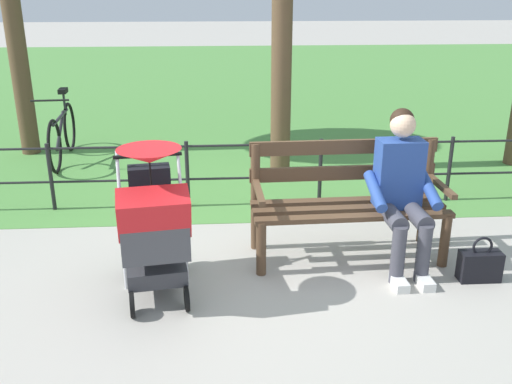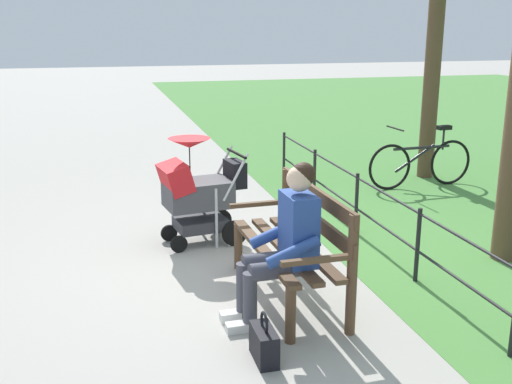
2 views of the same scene
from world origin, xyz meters
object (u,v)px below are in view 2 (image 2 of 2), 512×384
at_px(park_bench, 297,239).
at_px(stroller, 197,190).
at_px(bicycle, 421,162).
at_px(person_on_bench, 285,239).
at_px(handbag, 264,344).

bearing_deg(park_bench, stroller, 21.19).
bearing_deg(bicycle, person_on_bench, 137.98).
relative_size(person_on_bench, bicycle, 0.77).
bearing_deg(stroller, bicycle, -66.22).
bearing_deg(person_on_bench, stroller, 10.94).
distance_m(park_bench, bicycle, 4.22).
xyz_separation_m(stroller, bicycle, (1.54, -3.49, -0.23)).
bearing_deg(person_on_bench, bicycle, -42.02).
xyz_separation_m(stroller, handbag, (-2.49, -0.05, -0.47)).
relative_size(stroller, handbag, 3.11).
bearing_deg(stroller, park_bench, -158.81).
distance_m(person_on_bench, bicycle, 4.66).
distance_m(park_bench, stroller, 1.65).
height_order(stroller, handbag, stroller).
bearing_deg(stroller, handbag, -178.86).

